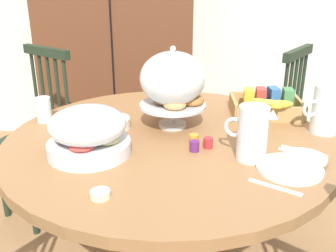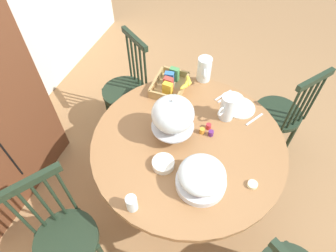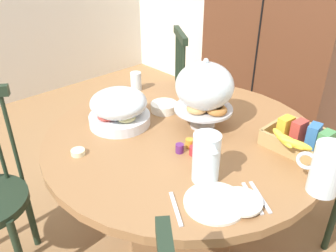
{
  "view_description": "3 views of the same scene",
  "coord_description": "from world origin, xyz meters",
  "px_view_note": "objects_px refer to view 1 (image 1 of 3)",
  "views": [
    {
      "loc": [
        0.19,
        -1.43,
        1.36
      ],
      "look_at": [
        0.14,
        -0.0,
        0.79
      ],
      "focal_mm": 41.58,
      "sensor_mm": 36.0,
      "label": 1
    },
    {
      "loc": [
        -0.98,
        -0.26,
        2.29
      ],
      "look_at": [
        0.14,
        0.15,
        0.84
      ],
      "focal_mm": 30.84,
      "sensor_mm": 36.0,
      "label": 2
    },
    {
      "loc": [
        1.12,
        -1.01,
        1.58
      ],
      "look_at": [
        0.04,
        -0.0,
        0.74
      ],
      "focal_mm": 37.09,
      "sensor_mm": 36.0,
      "label": 3
    }
  ],
  "objects_px": {
    "wooden_armoire": "(118,26)",
    "windsor_chair_far_side": "(266,132)",
    "cereal_basket": "(267,105)",
    "china_plate_small": "(305,158)",
    "china_plate_large": "(290,169)",
    "windsor_chair_near_window": "(36,143)",
    "dining_table": "(168,180)",
    "pastry_stand_with_dome": "(173,82)",
    "butter_dish": "(100,194)",
    "cereal_bowl": "(114,123)",
    "drinking_glass": "(44,110)",
    "milk_pitcher": "(326,111)",
    "fruit_platter_covered": "(88,132)",
    "orange_juice_pitcher": "(252,136)"
  },
  "relations": [
    {
      "from": "windsor_chair_near_window",
      "to": "fruit_platter_covered",
      "type": "height_order",
      "value": "windsor_chair_near_window"
    },
    {
      "from": "windsor_chair_far_side",
      "to": "dining_table",
      "type": "bearing_deg",
      "value": -126.73
    },
    {
      "from": "windsor_chair_far_side",
      "to": "china_plate_large",
      "type": "xyz_separation_m",
      "value": [
        -0.15,
        -1.02,
        0.29
      ]
    },
    {
      "from": "dining_table",
      "to": "pastry_stand_with_dome",
      "type": "height_order",
      "value": "pastry_stand_with_dome"
    },
    {
      "from": "drinking_glass",
      "to": "butter_dish",
      "type": "xyz_separation_m",
      "value": [
        0.37,
        -0.61,
        -0.04
      ]
    },
    {
      "from": "orange_juice_pitcher",
      "to": "china_plate_large",
      "type": "distance_m",
      "value": 0.17
    },
    {
      "from": "cereal_basket",
      "to": "butter_dish",
      "type": "bearing_deg",
      "value": -130.69
    },
    {
      "from": "butter_dish",
      "to": "windsor_chair_far_side",
      "type": "bearing_deg",
      "value": 58.15
    },
    {
      "from": "pastry_stand_with_dome",
      "to": "cereal_basket",
      "type": "height_order",
      "value": "pastry_stand_with_dome"
    },
    {
      "from": "cereal_basket",
      "to": "butter_dish",
      "type": "height_order",
      "value": "cereal_basket"
    },
    {
      "from": "dining_table",
      "to": "butter_dish",
      "type": "relative_size",
      "value": 21.66
    },
    {
      "from": "cereal_basket",
      "to": "china_plate_small",
      "type": "xyz_separation_m",
      "value": [
        0.04,
        -0.48,
        -0.03
      ]
    },
    {
      "from": "pastry_stand_with_dome",
      "to": "cereal_basket",
      "type": "distance_m",
      "value": 0.48
    },
    {
      "from": "fruit_platter_covered",
      "to": "cereal_bowl",
      "type": "xyz_separation_m",
      "value": [
        0.05,
        0.25,
        -0.06
      ]
    },
    {
      "from": "pastry_stand_with_dome",
      "to": "milk_pitcher",
      "type": "bearing_deg",
      "value": -3.93
    },
    {
      "from": "wooden_armoire",
      "to": "cereal_basket",
      "type": "height_order",
      "value": "wooden_armoire"
    },
    {
      "from": "windsor_chair_near_window",
      "to": "milk_pitcher",
      "type": "relative_size",
      "value": 4.92
    },
    {
      "from": "dining_table",
      "to": "windsor_chair_near_window",
      "type": "relative_size",
      "value": 1.33
    },
    {
      "from": "fruit_platter_covered",
      "to": "china_plate_small",
      "type": "distance_m",
      "value": 0.77
    },
    {
      "from": "windsor_chair_near_window",
      "to": "pastry_stand_with_dome",
      "type": "distance_m",
      "value": 1.02
    },
    {
      "from": "windsor_chair_near_window",
      "to": "cereal_basket",
      "type": "relative_size",
      "value": 3.09
    },
    {
      "from": "cereal_basket",
      "to": "china_plate_small",
      "type": "height_order",
      "value": "cereal_basket"
    },
    {
      "from": "wooden_armoire",
      "to": "pastry_stand_with_dome",
      "type": "height_order",
      "value": "wooden_armoire"
    },
    {
      "from": "windsor_chair_near_window",
      "to": "cereal_basket",
      "type": "distance_m",
      "value": 1.29
    },
    {
      "from": "dining_table",
      "to": "drinking_glass",
      "type": "xyz_separation_m",
      "value": [
        -0.55,
        0.16,
        0.25
      ]
    },
    {
      "from": "butter_dish",
      "to": "cereal_bowl",
      "type": "bearing_deg",
      "value": 95.33
    },
    {
      "from": "windsor_chair_far_side",
      "to": "drinking_glass",
      "type": "bearing_deg",
      "value": -151.84
    },
    {
      "from": "pastry_stand_with_dome",
      "to": "cereal_bowl",
      "type": "relative_size",
      "value": 2.46
    },
    {
      "from": "windsor_chair_near_window",
      "to": "windsor_chair_far_side",
      "type": "height_order",
      "value": "same"
    },
    {
      "from": "butter_dish",
      "to": "windsor_chair_near_window",
      "type": "bearing_deg",
      "value": 120.12
    },
    {
      "from": "pastry_stand_with_dome",
      "to": "orange_juice_pitcher",
      "type": "bearing_deg",
      "value": -46.89
    },
    {
      "from": "china_plate_small",
      "to": "windsor_chair_near_window",
      "type": "bearing_deg",
      "value": 148.79
    },
    {
      "from": "dining_table",
      "to": "pastry_stand_with_dome",
      "type": "distance_m",
      "value": 0.41
    },
    {
      "from": "orange_juice_pitcher",
      "to": "drinking_glass",
      "type": "height_order",
      "value": "orange_juice_pitcher"
    },
    {
      "from": "china_plate_large",
      "to": "cereal_bowl",
      "type": "height_order",
      "value": "cereal_bowl"
    },
    {
      "from": "wooden_armoire",
      "to": "windsor_chair_far_side",
      "type": "distance_m",
      "value": 1.35
    },
    {
      "from": "china_plate_large",
      "to": "cereal_bowl",
      "type": "distance_m",
      "value": 0.74
    },
    {
      "from": "wooden_armoire",
      "to": "drinking_glass",
      "type": "relative_size",
      "value": 17.82
    },
    {
      "from": "windsor_chair_near_window",
      "to": "pastry_stand_with_dome",
      "type": "xyz_separation_m",
      "value": [
        0.78,
        -0.44,
        0.48
      ]
    },
    {
      "from": "dining_table",
      "to": "orange_juice_pitcher",
      "type": "bearing_deg",
      "value": -30.92
    },
    {
      "from": "china_plate_large",
      "to": "drinking_glass",
      "type": "distance_m",
      "value": 1.06
    },
    {
      "from": "china_plate_small",
      "to": "windsor_chair_far_side",
      "type": "bearing_deg",
      "value": 84.87
    },
    {
      "from": "drinking_glass",
      "to": "milk_pitcher",
      "type": "bearing_deg",
      "value": -3.95
    },
    {
      "from": "pastry_stand_with_dome",
      "to": "cereal_bowl",
      "type": "bearing_deg",
      "value": -173.91
    },
    {
      "from": "china_plate_large",
      "to": "wooden_armoire",
      "type": "bearing_deg",
      "value": 115.5
    },
    {
      "from": "windsor_chair_far_side",
      "to": "drinking_glass",
      "type": "height_order",
      "value": "windsor_chair_far_side"
    },
    {
      "from": "orange_juice_pitcher",
      "to": "china_plate_small",
      "type": "bearing_deg",
      "value": -6.06
    },
    {
      "from": "china_plate_small",
      "to": "cereal_bowl",
      "type": "bearing_deg",
      "value": 157.65
    },
    {
      "from": "windsor_chair_far_side",
      "to": "fruit_platter_covered",
      "type": "height_order",
      "value": "windsor_chair_far_side"
    },
    {
      "from": "pastry_stand_with_dome",
      "to": "cereal_bowl",
      "type": "height_order",
      "value": "pastry_stand_with_dome"
    }
  ]
}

